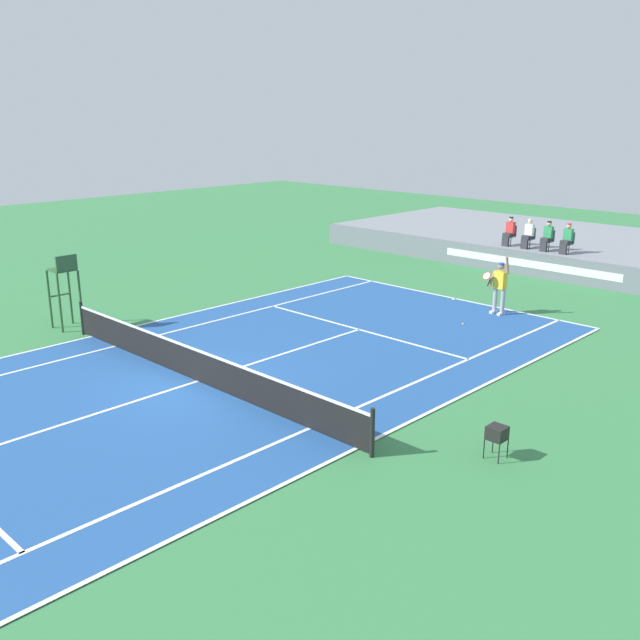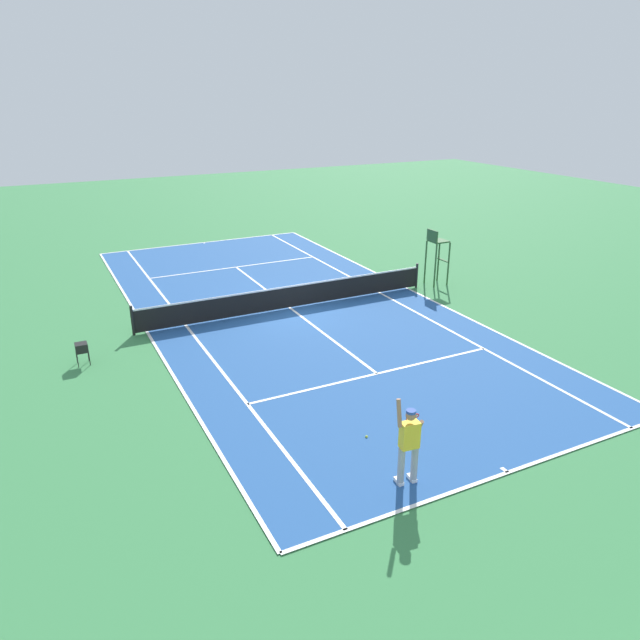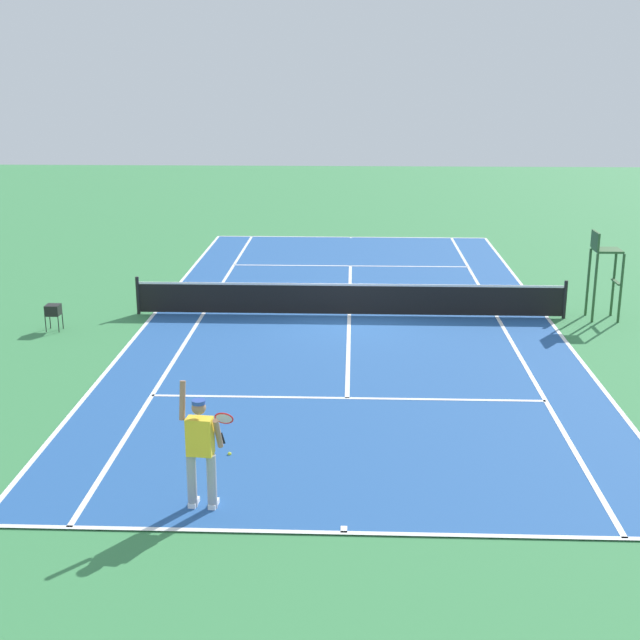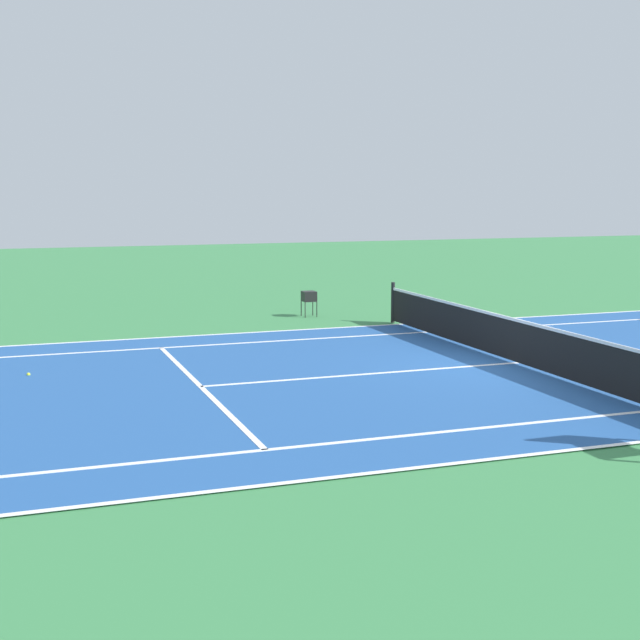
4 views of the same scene
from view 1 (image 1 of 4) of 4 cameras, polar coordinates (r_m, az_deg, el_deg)
ground_plane at (r=18.73m, az=-9.89°, el=-4.96°), size 80.00×80.00×0.00m
court at (r=18.73m, az=-9.89°, el=-4.93°), size 11.08×23.88×0.03m
net at (r=18.55m, az=-9.97°, el=-3.46°), size 11.98×0.10×1.07m
barrier_wall at (r=31.57m, az=16.43°, el=4.31°), size 23.22×0.25×1.01m
bleacher_platform at (r=36.10m, az=20.30°, el=5.41°), size 23.22×9.99×1.01m
spectator_seated_0 at (r=32.89m, az=14.98°, el=6.87°), size 0.44×0.60×1.26m
spectator_seated_1 at (r=32.45m, az=16.41°, el=6.64°), size 0.44×0.60×1.26m
spectator_seated_2 at (r=32.05m, az=17.81°, el=6.41°), size 0.44×0.60×1.26m
spectator_seated_3 at (r=31.68m, az=19.25°, el=6.16°), size 0.44×0.60×1.26m
tennis_player at (r=25.10m, az=14.23°, el=2.64°), size 0.79×0.62×2.08m
tennis_ball at (r=23.82m, az=11.43°, el=-0.30°), size 0.07×0.07×0.07m
umpire_chair at (r=24.02m, az=-19.88°, el=2.93°), size 0.77×0.77×2.44m
ball_hopper at (r=14.80m, az=14.05°, el=-8.76°), size 0.36×0.36×0.70m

